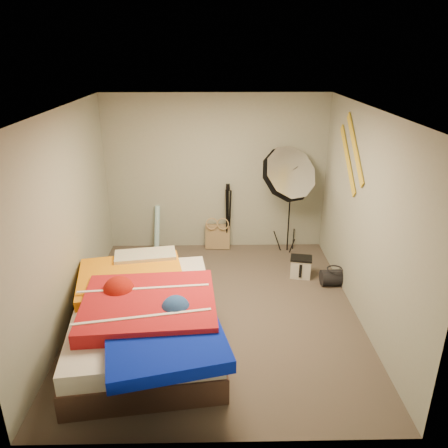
{
  "coord_description": "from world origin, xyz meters",
  "views": [
    {
      "loc": [
        -0.0,
        -4.74,
        3.11
      ],
      "look_at": [
        0.1,
        0.6,
        0.95
      ],
      "focal_mm": 35.0,
      "sensor_mm": 36.0,
      "label": 1
    }
  ],
  "objects_px": {
    "wrapping_roll": "(157,228)",
    "camera_tripod": "(228,212)",
    "duffel_bag": "(334,277)",
    "camera_case": "(301,268)",
    "tote_bag": "(218,237)",
    "bed": "(146,316)",
    "photo_umbrella": "(287,175)"
  },
  "relations": [
    {
      "from": "tote_bag",
      "to": "duffel_bag",
      "type": "height_order",
      "value": "tote_bag"
    },
    {
      "from": "photo_umbrella",
      "to": "camera_tripod",
      "type": "xyz_separation_m",
      "value": [
        -0.89,
        0.25,
        -0.69
      ]
    },
    {
      "from": "bed",
      "to": "wrapping_roll",
      "type": "bearing_deg",
      "value": 94.15
    },
    {
      "from": "wrapping_roll",
      "to": "camera_case",
      "type": "bearing_deg",
      "value": -24.95
    },
    {
      "from": "bed",
      "to": "photo_umbrella",
      "type": "bearing_deg",
      "value": 49.81
    },
    {
      "from": "tote_bag",
      "to": "duffel_bag",
      "type": "xyz_separation_m",
      "value": [
        1.63,
        -1.27,
        -0.09
      ]
    },
    {
      "from": "tote_bag",
      "to": "bed",
      "type": "bearing_deg",
      "value": -104.86
    },
    {
      "from": "tote_bag",
      "to": "camera_case",
      "type": "xyz_separation_m",
      "value": [
        1.2,
        -1.02,
        -0.06
      ]
    },
    {
      "from": "camera_case",
      "to": "camera_tripod",
      "type": "xyz_separation_m",
      "value": [
        -1.04,
        1.0,
        0.5
      ]
    },
    {
      "from": "duffel_bag",
      "to": "camera_case",
      "type": "bearing_deg",
      "value": 147.67
    },
    {
      "from": "tote_bag",
      "to": "camera_case",
      "type": "relative_size",
      "value": 1.41
    },
    {
      "from": "duffel_bag",
      "to": "photo_umbrella",
      "type": "bearing_deg",
      "value": 117.52
    },
    {
      "from": "camera_tripod",
      "to": "bed",
      "type": "bearing_deg",
      "value": -111.72
    },
    {
      "from": "camera_case",
      "to": "photo_umbrella",
      "type": "height_order",
      "value": "photo_umbrella"
    },
    {
      "from": "wrapping_roll",
      "to": "camera_case",
      "type": "height_order",
      "value": "wrapping_roll"
    },
    {
      "from": "duffel_bag",
      "to": "bed",
      "type": "bearing_deg",
      "value": -155.98
    },
    {
      "from": "wrapping_roll",
      "to": "camera_tripod",
      "type": "height_order",
      "value": "camera_tripod"
    },
    {
      "from": "bed",
      "to": "photo_umbrella",
      "type": "distance_m",
      "value": 3.07
    },
    {
      "from": "tote_bag",
      "to": "duffel_bag",
      "type": "relative_size",
      "value": 1.09
    },
    {
      "from": "camera_case",
      "to": "duffel_bag",
      "type": "bearing_deg",
      "value": -18.03
    },
    {
      "from": "tote_bag",
      "to": "wrapping_roll",
      "type": "distance_m",
      "value": 1.01
    },
    {
      "from": "wrapping_roll",
      "to": "camera_tripod",
      "type": "xyz_separation_m",
      "value": [
        1.16,
        -0.03,
        0.27
      ]
    },
    {
      "from": "wrapping_roll",
      "to": "bed",
      "type": "xyz_separation_m",
      "value": [
        0.18,
        -2.49,
        -0.04
      ]
    },
    {
      "from": "bed",
      "to": "camera_tripod",
      "type": "bearing_deg",
      "value": 68.28
    },
    {
      "from": "camera_case",
      "to": "camera_tripod",
      "type": "relative_size",
      "value": 0.26
    },
    {
      "from": "camera_case",
      "to": "photo_umbrella",
      "type": "relative_size",
      "value": 0.15
    },
    {
      "from": "wrapping_roll",
      "to": "camera_tripod",
      "type": "distance_m",
      "value": 1.19
    },
    {
      "from": "tote_bag",
      "to": "photo_umbrella",
      "type": "bearing_deg",
      "value": -11.4
    },
    {
      "from": "tote_bag",
      "to": "camera_tripod",
      "type": "xyz_separation_m",
      "value": [
        0.17,
        -0.03,
        0.44
      ]
    },
    {
      "from": "camera_tripod",
      "to": "duffel_bag",
      "type": "bearing_deg",
      "value": -40.29
    },
    {
      "from": "wrapping_roll",
      "to": "bed",
      "type": "relative_size",
      "value": 0.29
    },
    {
      "from": "photo_umbrella",
      "to": "camera_case",
      "type": "bearing_deg",
      "value": -78.96
    }
  ]
}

